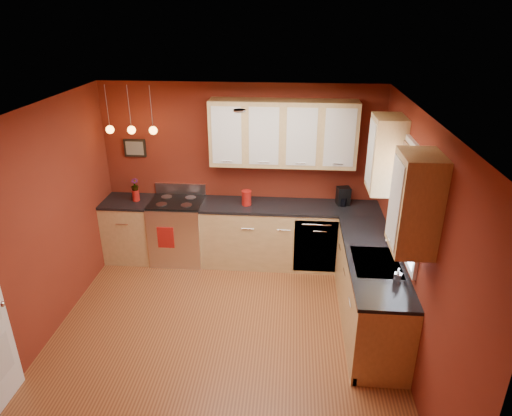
# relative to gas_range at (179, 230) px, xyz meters

# --- Properties ---
(floor) EXTENTS (4.20, 4.20, 0.00)m
(floor) POSITION_rel_gas_range_xyz_m (0.92, -1.80, -0.48)
(floor) COLOR #9A582D
(floor) RESTS_ON ground
(ceiling) EXTENTS (4.00, 4.20, 0.02)m
(ceiling) POSITION_rel_gas_range_xyz_m (0.92, -1.80, 2.12)
(ceiling) COLOR silver
(ceiling) RESTS_ON wall_back
(wall_back) EXTENTS (4.00, 0.02, 2.60)m
(wall_back) POSITION_rel_gas_range_xyz_m (0.92, 0.30, 0.82)
(wall_back) COLOR maroon
(wall_back) RESTS_ON floor
(wall_front) EXTENTS (4.00, 0.02, 2.60)m
(wall_front) POSITION_rel_gas_range_xyz_m (0.92, -3.90, 0.82)
(wall_front) COLOR maroon
(wall_front) RESTS_ON floor
(wall_left) EXTENTS (0.02, 4.20, 2.60)m
(wall_left) POSITION_rel_gas_range_xyz_m (-1.08, -1.80, 0.82)
(wall_left) COLOR maroon
(wall_left) RESTS_ON floor
(wall_right) EXTENTS (0.02, 4.20, 2.60)m
(wall_right) POSITION_rel_gas_range_xyz_m (2.92, -1.80, 0.82)
(wall_right) COLOR maroon
(wall_right) RESTS_ON floor
(base_cabinets_back_left) EXTENTS (0.70, 0.60, 0.90)m
(base_cabinets_back_left) POSITION_rel_gas_range_xyz_m (-0.73, -0.00, -0.03)
(base_cabinets_back_left) COLOR tan
(base_cabinets_back_left) RESTS_ON floor
(base_cabinets_back_right) EXTENTS (2.54, 0.60, 0.90)m
(base_cabinets_back_right) POSITION_rel_gas_range_xyz_m (1.65, -0.00, -0.03)
(base_cabinets_back_right) COLOR tan
(base_cabinets_back_right) RESTS_ON floor
(base_cabinets_right) EXTENTS (0.60, 2.10, 0.90)m
(base_cabinets_right) POSITION_rel_gas_range_xyz_m (2.62, -1.35, -0.03)
(base_cabinets_right) COLOR tan
(base_cabinets_right) RESTS_ON floor
(counter_back_left) EXTENTS (0.70, 0.62, 0.04)m
(counter_back_left) POSITION_rel_gas_range_xyz_m (-0.73, -0.00, 0.44)
(counter_back_left) COLOR black
(counter_back_left) RESTS_ON base_cabinets_back_left
(counter_back_right) EXTENTS (2.54, 0.62, 0.04)m
(counter_back_right) POSITION_rel_gas_range_xyz_m (1.65, -0.00, 0.44)
(counter_back_right) COLOR black
(counter_back_right) RESTS_ON base_cabinets_back_right
(counter_right) EXTENTS (0.62, 2.10, 0.04)m
(counter_right) POSITION_rel_gas_range_xyz_m (2.62, -1.35, 0.44)
(counter_right) COLOR black
(counter_right) RESTS_ON base_cabinets_right
(gas_range) EXTENTS (0.76, 0.64, 1.11)m
(gas_range) POSITION_rel_gas_range_xyz_m (0.00, 0.00, 0.00)
(gas_range) COLOR silver
(gas_range) RESTS_ON floor
(dishwasher_front) EXTENTS (0.60, 0.02, 0.80)m
(dishwasher_front) POSITION_rel_gas_range_xyz_m (2.02, -0.29, -0.03)
(dishwasher_front) COLOR silver
(dishwasher_front) RESTS_ON base_cabinets_back_right
(sink) EXTENTS (0.50, 0.70, 0.33)m
(sink) POSITION_rel_gas_range_xyz_m (2.62, -1.50, 0.43)
(sink) COLOR gray
(sink) RESTS_ON counter_right
(window) EXTENTS (0.06, 1.02, 1.22)m
(window) POSITION_rel_gas_range_xyz_m (2.89, -1.50, 1.21)
(window) COLOR white
(window) RESTS_ON wall_right
(upper_cabinets_back) EXTENTS (2.00, 0.35, 0.90)m
(upper_cabinets_back) POSITION_rel_gas_range_xyz_m (1.52, 0.12, 1.47)
(upper_cabinets_back) COLOR tan
(upper_cabinets_back) RESTS_ON wall_back
(upper_cabinets_right) EXTENTS (0.35, 1.95, 0.90)m
(upper_cabinets_right) POSITION_rel_gas_range_xyz_m (2.75, -1.48, 1.47)
(upper_cabinets_right) COLOR tan
(upper_cabinets_right) RESTS_ON wall_right
(wall_picture) EXTENTS (0.32, 0.03, 0.26)m
(wall_picture) POSITION_rel_gas_range_xyz_m (-0.63, 0.28, 1.17)
(wall_picture) COLOR black
(wall_picture) RESTS_ON wall_back
(pendant_lights) EXTENTS (0.71, 0.11, 0.66)m
(pendant_lights) POSITION_rel_gas_range_xyz_m (-0.53, -0.05, 1.53)
(pendant_lights) COLOR gray
(pendant_lights) RESTS_ON ceiling
(red_canister) EXTENTS (0.14, 0.14, 0.21)m
(red_canister) POSITION_rel_gas_range_xyz_m (1.03, -0.03, 0.57)
(red_canister) COLOR #A31611
(red_canister) RESTS_ON counter_back_right
(red_vase) EXTENTS (0.10, 0.10, 0.16)m
(red_vase) POSITION_rel_gas_range_xyz_m (-0.59, -0.00, 0.54)
(red_vase) COLOR #A31611
(red_vase) RESTS_ON counter_back_left
(flowers) EXTENTS (0.13, 0.13, 0.19)m
(flowers) POSITION_rel_gas_range_xyz_m (-0.59, -0.00, 0.70)
(flowers) COLOR #A31611
(flowers) RESTS_ON red_vase
(coffee_maker) EXTENTS (0.21, 0.20, 0.26)m
(coffee_maker) POSITION_rel_gas_range_xyz_m (2.40, 0.10, 0.58)
(coffee_maker) COLOR black
(coffee_maker) RESTS_ON counter_back_right
(soap_pump) EXTENTS (0.10, 0.10, 0.17)m
(soap_pump) POSITION_rel_gas_range_xyz_m (2.77, -1.91, 0.54)
(soap_pump) COLOR silver
(soap_pump) RESTS_ON counter_right
(dish_towel) EXTENTS (0.23, 0.02, 0.32)m
(dish_towel) POSITION_rel_gas_range_xyz_m (-0.10, -0.33, 0.04)
(dish_towel) COLOR #A31611
(dish_towel) RESTS_ON gas_range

